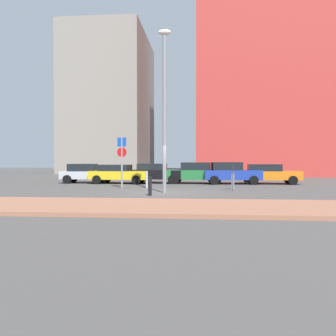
{
  "coord_description": "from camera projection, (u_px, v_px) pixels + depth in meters",
  "views": [
    {
      "loc": [
        2.11,
        -19.18,
        1.73
      ],
      "look_at": [
        0.09,
        2.57,
        1.26
      ],
      "focal_mm": 38.69,
      "sensor_mm": 36.0,
      "label": 1
    }
  ],
  "objects": [
    {
      "name": "ground_plane",
      "position": [
        162.0,
        193.0,
        19.33
      ],
      "size": [
        120.0,
        120.0,
        0.0
      ],
      "primitive_type": "plane",
      "color": "#4C4947"
    },
    {
      "name": "traffic_bollard_near",
      "position": [
        147.0,
        180.0,
        22.3
      ],
      "size": [
        0.14,
        0.14,
        1.06
      ],
      "primitive_type": "cylinder",
      "color": "#B7B7BC",
      "rests_on": "ground"
    },
    {
      "name": "parked_car_yellow",
      "position": [
        118.0,
        173.0,
        26.9
      ],
      "size": [
        4.35,
        2.15,
        1.4
      ],
      "color": "gold",
      "rests_on": "ground"
    },
    {
      "name": "parked_car_silver",
      "position": [
        86.0,
        173.0,
        27.51
      ],
      "size": [
        4.04,
        2.13,
        1.46
      ],
      "color": "#B7BABF",
      "rests_on": "ground"
    },
    {
      "name": "sidewalk_brick",
      "position": [
        143.0,
        207.0,
        12.95
      ],
      "size": [
        40.0,
        4.34,
        0.14
      ],
      "primitive_type": "cube",
      "color": "#9E664C",
      "rests_on": "ground"
    },
    {
      "name": "traffic_bollard_far",
      "position": [
        233.0,
        182.0,
        21.53
      ],
      "size": [
        0.17,
        0.17,
        0.91
      ],
      "primitive_type": "cylinder",
      "color": "#B7B7BC",
      "rests_on": "ground"
    },
    {
      "name": "street_lamp",
      "position": [
        164.0,
        99.0,
        19.09
      ],
      "size": [
        0.7,
        0.36,
        8.62
      ],
      "color": "gray",
      "rests_on": "ground"
    },
    {
      "name": "parked_car_green",
      "position": [
        196.0,
        173.0,
        26.88
      ],
      "size": [
        4.52,
        2.14,
        1.57
      ],
      "color": "#237238",
      "rests_on": "ground"
    },
    {
      "name": "parking_meter",
      "position": [
        233.0,
        174.0,
        20.23
      ],
      "size": [
        0.18,
        0.14,
        1.46
      ],
      "color": "#4C4C51",
      "rests_on": "ground"
    },
    {
      "name": "building_under_construction",
      "position": [
        111.0,
        105.0,
        52.2
      ],
      "size": [
        10.46,
        15.89,
        19.46
      ],
      "primitive_type": "cube",
      "color": "gray",
      "rests_on": "ground"
    },
    {
      "name": "building_colorful_midrise",
      "position": [
        255.0,
        47.0,
        44.78
      ],
      "size": [
        14.21,
        17.39,
        31.58
      ],
      "primitive_type": "cube",
      "color": "#BF3833",
      "rests_on": "ground"
    },
    {
      "name": "parked_car_blue",
      "position": [
        231.0,
        173.0,
        26.37
      ],
      "size": [
        4.2,
        2.22,
        1.59
      ],
      "color": "#1E389E",
      "rests_on": "ground"
    },
    {
      "name": "traffic_bollard_mid",
      "position": [
        150.0,
        186.0,
        17.66
      ],
      "size": [
        0.18,
        0.18,
        0.92
      ],
      "primitive_type": "cylinder",
      "color": "black",
      "rests_on": "ground"
    },
    {
      "name": "parking_sign_post",
      "position": [
        122.0,
        156.0,
        22.22
      ],
      "size": [
        0.6,
        0.11,
        3.15
      ],
      "color": "gray",
      "rests_on": "ground"
    },
    {
      "name": "parked_car_orange",
      "position": [
        268.0,
        173.0,
        26.36
      ],
      "size": [
        4.43,
        2.14,
        1.44
      ],
      "color": "orange",
      "rests_on": "ground"
    },
    {
      "name": "parked_car_black",
      "position": [
        155.0,
        173.0,
        27.38
      ],
      "size": [
        4.07,
        2.21,
        1.47
      ],
      "color": "black",
      "rests_on": "ground"
    }
  ]
}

